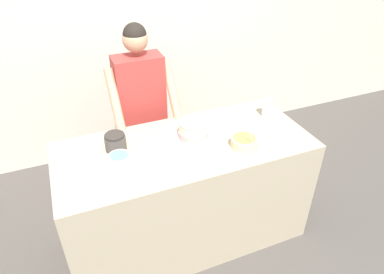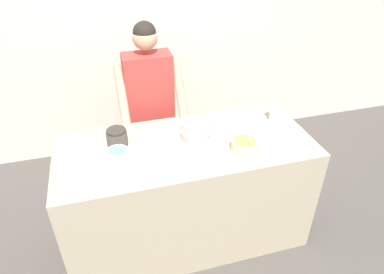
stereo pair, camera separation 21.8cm
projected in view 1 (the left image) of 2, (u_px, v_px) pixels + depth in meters
The scene contains 10 objects.
ground_plane at pixel (205, 270), 2.54m from camera, with size 14.00×14.00×0.00m, color #4C4742.
wall_back at pixel (130, 29), 3.24m from camera, with size 10.00×0.05×2.60m.
counter at pixel (186, 193), 2.59m from camera, with size 1.77×0.77×0.89m.
person_baker at pixel (141, 102), 2.75m from camera, with size 0.51×0.44×1.57m.
cake at pixel (194, 131), 2.39m from camera, with size 0.29×0.29×0.13m.
frosting_bowl_blue at pixel (120, 160), 2.13m from camera, with size 0.14×0.14×0.09m.
frosting_bowl_olive at pixel (244, 142), 2.31m from camera, with size 0.18×0.18×0.16m.
drinking_glass at pixel (267, 108), 2.64m from camera, with size 0.08×0.08×0.14m.
ceramic_plate at pixel (79, 168), 2.12m from camera, with size 0.27×0.27×0.01m.
stoneware_jar at pixel (115, 142), 2.27m from camera, with size 0.14×0.14×0.12m.
Camera 1 is at (-0.69, -1.42, 2.22)m, focal length 32.00 mm.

